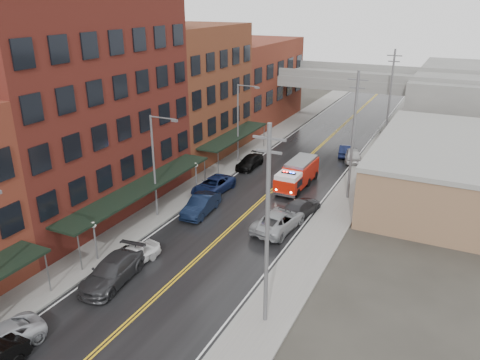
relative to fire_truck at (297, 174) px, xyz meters
The scene contains 29 objects.
road 6.19m from the fire_truck, 107.81° to the right, with size 11.00×160.00×0.02m, color black.
sidewalk_left 10.88m from the fire_truck, 147.87° to the right, with size 3.00×160.00×0.15m, color slate.
sidewalk_right 8.03m from the fire_truck, 46.49° to the right, with size 3.00×160.00×0.15m, color slate.
curb_left 9.54m from the fire_truck, 142.53° to the right, with size 0.30×160.00×0.15m, color gray.
curb_right 7.01m from the fire_truck, 56.49° to the right, with size 0.30×160.00×0.15m, color gray.
brick_building_b 21.21m from the fire_truck, 139.92° to the right, with size 9.00×20.00×18.00m, color #501715.
brick_building_c 17.01m from the fire_truck, 162.57° to the left, with size 9.00×15.00×15.00m, color brown.
brick_building_far 27.31m from the fire_truck, 124.24° to the left, with size 9.00×20.00×12.00m, color maroon.
tan_building 14.82m from the fire_truck, 16.73° to the left, with size 14.00×22.00×5.00m, color #926A4E.
awning_1 15.88m from the fire_truck, 126.23° to the right, with size 2.60×18.00×3.09m.
awning_2 10.60m from the fire_truck, 153.01° to the left, with size 2.60×13.00×3.09m.
globe_lamp_1 21.42m from the fire_truck, 112.67° to the right, with size 0.44×0.44×3.12m.
globe_lamp_2 10.09m from the fire_truck, 145.14° to the right, with size 0.44×0.44×3.12m.
street_lamp_1 14.93m from the fire_truck, 125.55° to the right, with size 2.64×0.22×9.00m.
street_lamp_2 10.15m from the fire_truck, 153.12° to the left, with size 2.64×0.22×9.00m.
utility_pole_0 21.98m from the fire_truck, 75.53° to the right, with size 1.80×0.24×12.00m.
utility_pole_1 7.31m from the fire_truck, ahead, with size 1.80×0.24×12.00m.
utility_pole_2 20.58m from the fire_truck, 74.46° to the left, with size 1.80×0.24×12.00m.
overpass 26.72m from the fire_truck, 94.02° to the left, with size 40.00×10.00×7.50m.
fire_truck is the anchor object (origin of this frame).
parked_car_left_3 22.03m from the fire_truck, 104.31° to the right, with size 2.31×5.68×1.65m, color #2B2C2E.
parked_car_left_4 19.76m from the fire_truck, 106.45° to the right, with size 1.68×4.17×1.42m, color white.
parked_car_left_5 11.06m from the fire_truck, 119.89° to the right, with size 1.74×4.99×1.64m, color black.
parked_car_left_6 8.45m from the fire_truck, 144.37° to the right, with size 2.45×5.32×1.48m, color #131F48.
parked_car_left_7 7.41m from the fire_truck, 154.38° to the left, with size 1.87×4.59×1.33m, color black.
parked_car_right_0 9.59m from the fire_truck, 79.44° to the right, with size 2.69×5.83×1.62m, color gray.
parked_car_right_1 6.47m from the fire_truck, 67.56° to the right, with size 2.00×4.91×1.43m, color #2A292C.
parked_car_right_2 10.94m from the fire_truck, 73.21° to the left, with size 1.85×4.60×1.57m, color #BEBEBE.
parked_car_right_3 12.24m from the fire_truck, 80.68° to the left, with size 1.46×4.19×1.38m, color black.
Camera 1 is at (15.72, -6.01, 17.80)m, focal length 35.00 mm.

